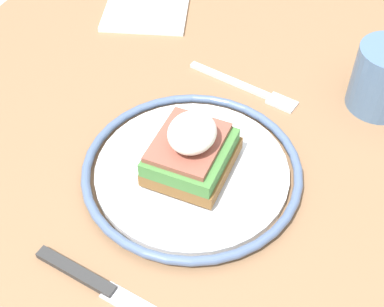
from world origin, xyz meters
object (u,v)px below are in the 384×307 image
(sandwich, at_px, (191,150))
(napkin, at_px, (146,10))
(knife, at_px, (109,291))
(plate, at_px, (192,170))
(fork, at_px, (247,88))

(sandwich, xyz_separation_m, napkin, (-0.27, -0.19, -0.04))
(knife, xyz_separation_m, napkin, (-0.43, -0.17, 0.00))
(knife, bearing_deg, sandwich, 174.56)
(plate, height_order, napkin, plate)
(sandwich, bearing_deg, plate, 176.88)
(plate, bearing_deg, napkin, -144.89)
(plate, relative_size, fork, 1.56)
(fork, bearing_deg, sandwich, -3.11)
(plate, bearing_deg, knife, -5.42)
(sandwich, height_order, knife, sandwich)
(sandwich, relative_size, knife, 0.48)
(plate, xyz_separation_m, knife, (0.16, -0.02, -0.01))
(sandwich, distance_m, knife, 0.16)
(knife, height_order, napkin, same)
(sandwich, height_order, fork, sandwich)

